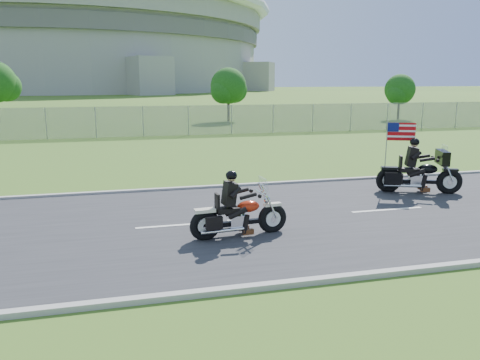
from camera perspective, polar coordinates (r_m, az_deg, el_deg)
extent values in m
plane|color=#335A1C|center=(12.59, 1.65, -5.03)|extent=(420.00, 420.00, 0.00)
cube|color=#28282B|center=(12.58, 1.65, -4.95)|extent=(120.00, 8.00, 0.04)
cube|color=#9E9B93|center=(16.38, -2.15, -0.79)|extent=(120.00, 0.18, 0.12)
cube|color=#9E9B93|center=(8.98, 8.76, -12.12)|extent=(120.00, 0.18, 0.12)
cube|color=gray|center=(31.74, -17.18, 6.73)|extent=(60.00, 0.03, 2.00)
cylinder|color=#A3A099|center=(182.45, -19.77, 13.47)|extent=(130.00, 130.00, 20.00)
cylinder|color=#605E5B|center=(182.83, -19.93, 15.66)|extent=(132.00, 132.00, 4.00)
cylinder|color=#A3A099|center=(183.36, -20.08, 17.52)|extent=(134.00, 134.00, 6.00)
torus|color=white|center=(183.82, -20.17, 18.76)|extent=(140.40, 140.40, 4.40)
cylinder|color=#382316|center=(42.66, -1.42, 8.88)|extent=(0.22, 0.22, 2.52)
sphere|color=#194312|center=(42.59, -1.44, 11.41)|extent=(3.20, 3.20, 3.20)
sphere|color=#194312|center=(43.21, -0.73, 10.95)|extent=(2.40, 2.40, 2.40)
sphere|color=#194312|center=(42.09, -2.07, 10.79)|extent=(2.24, 2.24, 2.24)
sphere|color=#194312|center=(47.20, -26.67, 10.17)|extent=(2.70, 2.70, 2.70)
cylinder|color=#382316|center=(47.01, 18.77, 8.38)|extent=(0.22, 0.22, 2.24)
sphere|color=#194312|center=(46.95, 18.91, 10.42)|extent=(2.80, 2.80, 2.80)
sphere|color=#194312|center=(47.61, 19.18, 10.03)|extent=(2.10, 2.10, 2.10)
sphere|color=#194312|center=(46.40, 18.59, 9.93)|extent=(1.96, 1.96, 1.96)
torus|color=black|center=(11.54, 3.96, -4.68)|extent=(0.76, 0.25, 0.74)
torus|color=black|center=(10.99, -4.28, -5.55)|extent=(0.76, 0.25, 0.74)
ellipsoid|color=red|center=(11.21, 1.01, -3.23)|extent=(0.59, 0.38, 0.28)
cube|color=black|center=(11.05, -1.53, -3.68)|extent=(0.58, 0.36, 0.12)
cube|color=black|center=(10.97, -1.30, -1.68)|extent=(0.28, 0.42, 0.55)
sphere|color=black|center=(10.89, -1.06, 0.55)|extent=(0.30, 0.30, 0.27)
cube|color=silver|center=(11.24, 2.94, -0.67)|extent=(0.09, 0.46, 0.40)
torus|color=black|center=(16.83, 24.15, -0.20)|extent=(0.86, 0.50, 0.84)
torus|color=black|center=(16.38, 17.67, -0.01)|extent=(0.86, 0.50, 0.84)
ellipsoid|color=black|center=(16.56, 21.90, 1.25)|extent=(0.72, 0.57, 0.32)
cube|color=black|center=(16.43, 19.90, 1.16)|extent=(0.71, 0.55, 0.14)
cube|color=black|center=(16.37, 20.20, 2.68)|extent=(0.42, 0.52, 0.62)
sphere|color=black|center=(16.32, 20.52, 4.36)|extent=(0.40, 0.40, 0.31)
cube|color=black|center=(16.61, 23.46, 2.54)|extent=(0.57, 0.94, 0.45)
cube|color=#B70C11|center=(16.42, 19.08, 5.59)|extent=(0.85, 0.36, 0.59)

